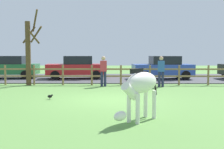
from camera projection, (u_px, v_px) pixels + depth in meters
ground_plane at (111, 100)px, 11.12m from camera, size 60.00×60.00×0.00m
parking_asphalt at (113, 78)px, 20.39m from camera, size 28.00×7.40×0.05m
paddock_fence at (106, 74)px, 16.06m from camera, size 21.44×0.11×1.13m
bare_tree at (29, 50)px, 15.98m from camera, size 1.23×1.45×4.24m
zebra at (140, 87)px, 7.57m from camera, size 1.39×1.60×1.41m
crow_on_grass at (50, 96)px, 11.14m from camera, size 0.21×0.10×0.20m
parked_car_green at (9, 67)px, 19.93m from camera, size 4.09×2.07×1.56m
parked_car_blue at (163, 67)px, 19.36m from camera, size 4.14×2.17×1.56m
parked_car_red at (77, 67)px, 19.69m from camera, size 4.16×2.22×1.56m
visitor_left_of_tree at (161, 70)px, 15.17m from camera, size 0.39×0.27×1.64m
visitor_right_of_tree at (103, 70)px, 15.38m from camera, size 0.37×0.24×1.64m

